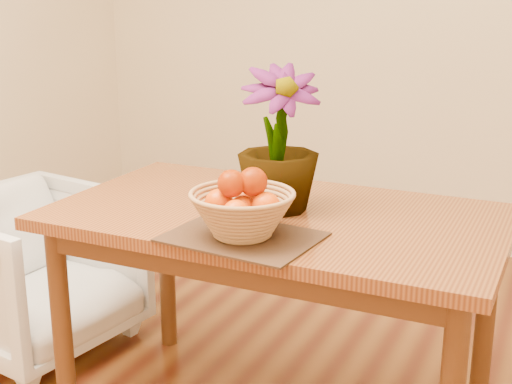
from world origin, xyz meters
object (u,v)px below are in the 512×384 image
at_px(armchair, 35,264).
at_px(table, 277,237).
at_px(wicker_basket, 242,216).
at_px(potted_plant, 279,140).

bearing_deg(armchair, table, -85.54).
bearing_deg(table, wicker_basket, -87.53).
xyz_separation_m(wicker_basket, armchair, (-1.11, 0.36, -0.46)).
bearing_deg(wicker_basket, table, 92.47).
bearing_deg(table, armchair, 175.21).
distance_m(table, armchair, 1.15).
height_order(table, potted_plant, potted_plant).
xyz_separation_m(potted_plant, armchair, (-1.10, 0.08, -0.62)).
distance_m(table, potted_plant, 0.31).
bearing_deg(armchair, wicker_basket, -98.75).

